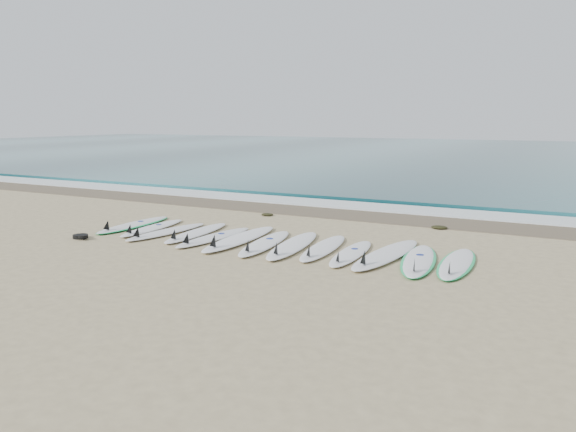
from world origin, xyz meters
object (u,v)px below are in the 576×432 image
at_px(surfboard_0, 133,225).
at_px(surfboard_12, 457,263).
at_px(surfboard_6, 264,243).
at_px(leash_coil, 81,236).

relative_size(surfboard_0, surfboard_12, 1.02).
relative_size(surfboard_0, surfboard_6, 0.95).
xyz_separation_m(surfboard_0, surfboard_12, (7.63, -0.12, -0.00)).
xyz_separation_m(surfboard_0, leash_coil, (-0.04, -1.56, 0.00)).
bearing_deg(surfboard_12, surfboard_6, -179.76).
height_order(surfboard_12, leash_coil, surfboard_12).
distance_m(surfboard_0, surfboard_12, 7.63).
distance_m(surfboard_0, surfboard_6, 3.85).
xyz_separation_m(surfboard_6, leash_coil, (-3.87, -1.22, -0.01)).
height_order(surfboard_0, surfboard_6, surfboard_6).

